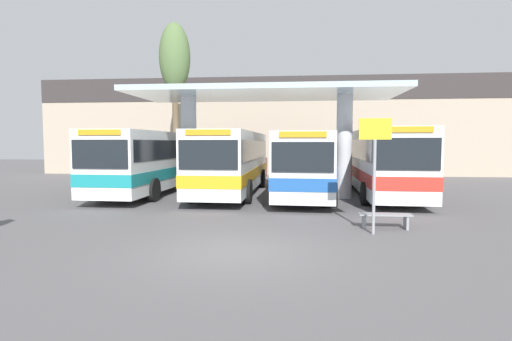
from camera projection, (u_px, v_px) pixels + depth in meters
name	position (u px, v px, depth m)	size (l,w,h in m)	color
ground_plane	(234.00, 252.00, 9.62)	(100.00, 100.00, 0.00)	#565456
townhouse_backdrop	(278.00, 118.00, 32.15)	(40.00, 0.58, 7.93)	tan
station_canopy	(265.00, 107.00, 18.96)	(12.46, 5.28, 5.10)	silver
transit_bus_left_bay	(157.00, 158.00, 21.55)	(2.95, 12.20, 3.18)	white
transit_bus_center_bay	(233.00, 159.00, 20.60)	(2.84, 11.14, 3.16)	white
transit_bus_right_bay	(306.00, 161.00, 19.48)	(3.03, 10.34, 3.07)	silver
transit_bus_far_right_bay	(381.00, 159.00, 19.90)	(3.01, 11.19, 3.25)	white
waiting_bench_mid_platform	(385.00, 218.00, 12.19)	(1.57, 0.44, 0.46)	gray
info_sign_platform	(375.00, 153.00, 11.33)	(0.90, 0.09, 3.32)	gray
poplar_tree_behind_left	(175.00, 62.00, 26.12)	(2.02, 2.02, 10.46)	brown
parked_car_street	(235.00, 165.00, 28.37)	(4.58, 2.06, 2.18)	maroon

